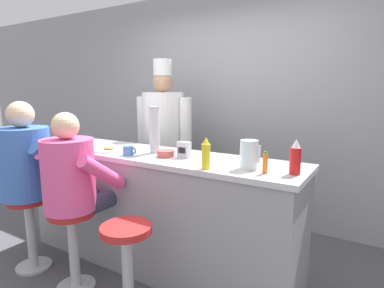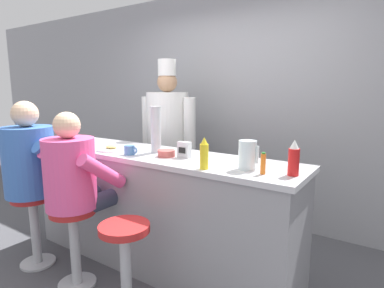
% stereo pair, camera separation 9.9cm
% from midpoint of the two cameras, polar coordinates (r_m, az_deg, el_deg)
% --- Properties ---
extents(ground_plane, '(20.00, 20.00, 0.00)m').
position_cam_midpoint_polar(ground_plane, '(2.92, -9.46, -22.58)').
color(ground_plane, '#4C4C51').
extents(wall_back, '(10.00, 0.06, 2.70)m').
position_cam_midpoint_polar(wall_back, '(3.90, 7.77, 6.71)').
color(wall_back, '#99999E').
rests_on(wall_back, ground_plane).
extents(diner_counter, '(2.57, 0.62, 1.02)m').
position_cam_midpoint_polar(diner_counter, '(2.90, -5.45, -11.45)').
color(diner_counter, gray).
rests_on(diner_counter, ground_plane).
extents(ketchup_bottle_red, '(0.07, 0.07, 0.23)m').
position_cam_midpoint_polar(ketchup_bottle_red, '(2.13, 18.91, -2.54)').
color(ketchup_bottle_red, red).
rests_on(ketchup_bottle_red, diner_counter).
extents(mustard_bottle_yellow, '(0.06, 0.06, 0.22)m').
position_cam_midpoint_polar(mustard_bottle_yellow, '(2.18, 3.47, -1.83)').
color(mustard_bottle_yellow, yellow).
rests_on(mustard_bottle_yellow, diner_counter).
extents(hot_sauce_bottle_orange, '(0.03, 0.03, 0.14)m').
position_cam_midpoint_polar(hot_sauce_bottle_orange, '(2.11, 13.84, -3.42)').
color(hot_sauce_bottle_orange, orange).
rests_on(hot_sauce_bottle_orange, diner_counter).
extents(water_pitcher_clear, '(0.14, 0.12, 0.20)m').
position_cam_midpoint_polar(water_pitcher_clear, '(2.21, 11.11, -1.94)').
color(water_pitcher_clear, silver).
rests_on(water_pitcher_clear, diner_counter).
extents(breakfast_plate, '(0.25, 0.25, 0.05)m').
position_cam_midpoint_polar(breakfast_plate, '(2.91, -13.20, -0.86)').
color(breakfast_plate, white).
rests_on(breakfast_plate, diner_counter).
extents(cereal_bowl, '(0.14, 0.14, 0.05)m').
position_cam_midpoint_polar(cereal_bowl, '(2.59, -3.49, -1.66)').
color(cereal_bowl, '#B24C47').
rests_on(cereal_bowl, diner_counter).
extents(coffee_mug_blue, '(0.13, 0.09, 0.08)m').
position_cam_midpoint_polar(coffee_mug_blue, '(2.69, -9.95, -1.07)').
color(coffee_mug_blue, '#4C7AB2').
rests_on(coffee_mug_blue, diner_counter).
extents(cup_stack_steel, '(0.09, 0.09, 0.40)m').
position_cam_midpoint_polar(cup_stack_steel, '(2.74, -5.49, 2.59)').
color(cup_stack_steel, '#B7BABF').
rests_on(cup_stack_steel, diner_counter).
extents(napkin_dispenser_chrome, '(0.10, 0.06, 0.13)m').
position_cam_midpoint_polar(napkin_dispenser_chrome, '(2.54, -0.27, -1.03)').
color(napkin_dispenser_chrome, silver).
rests_on(napkin_dispenser_chrome, diner_counter).
extents(diner_seated_blue, '(0.63, 0.63, 1.46)m').
position_cam_midpoint_polar(diner_seated_blue, '(3.07, -25.52, -3.50)').
color(diner_seated_blue, '#B2B5BA').
rests_on(diner_seated_blue, ground_plane).
extents(diner_seated_pink, '(0.58, 0.57, 1.39)m').
position_cam_midpoint_polar(diner_seated_pink, '(2.62, -19.21, -5.98)').
color(diner_seated_pink, '#B2B5BA').
rests_on(diner_seated_pink, ground_plane).
extents(empty_stool_round, '(0.35, 0.35, 0.65)m').
position_cam_midpoint_polar(empty_stool_round, '(2.36, -10.55, -18.69)').
color(empty_stool_round, '#B2B5BA').
rests_on(empty_stool_round, ground_plane).
extents(cook_in_whites_near, '(0.73, 0.47, 1.87)m').
position_cam_midpoint_polar(cook_in_whites_near, '(3.66, -3.55, 1.53)').
color(cook_in_whites_near, '#232328').
rests_on(cook_in_whites_near, ground_plane).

